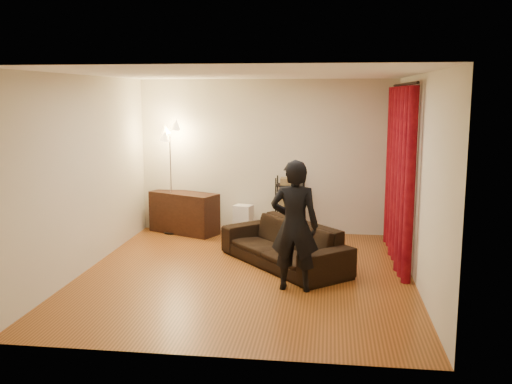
# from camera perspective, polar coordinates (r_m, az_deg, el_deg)

# --- Properties ---
(floor) EXTENTS (5.00, 5.00, 0.00)m
(floor) POSITION_cam_1_polar(r_m,az_deg,el_deg) (7.90, -1.01, -8.24)
(floor) COLOR brown
(floor) RESTS_ON ground
(ceiling) EXTENTS (5.00, 5.00, 0.00)m
(ceiling) POSITION_cam_1_polar(r_m,az_deg,el_deg) (7.52, -1.07, 11.73)
(ceiling) COLOR white
(ceiling) RESTS_ON ground
(wall_back) EXTENTS (5.00, 0.00, 5.00)m
(wall_back) POSITION_cam_1_polar(r_m,az_deg,el_deg) (10.05, 1.06, 3.53)
(wall_back) COLOR beige
(wall_back) RESTS_ON ground
(wall_front) EXTENTS (5.00, 0.00, 5.00)m
(wall_front) POSITION_cam_1_polar(r_m,az_deg,el_deg) (5.17, -5.13, -2.47)
(wall_front) COLOR beige
(wall_front) RESTS_ON ground
(wall_left) EXTENTS (0.00, 5.00, 5.00)m
(wall_left) POSITION_cam_1_polar(r_m,az_deg,el_deg) (8.23, -16.74, 1.72)
(wall_left) COLOR beige
(wall_left) RESTS_ON ground
(wall_right) EXTENTS (0.00, 5.00, 5.00)m
(wall_right) POSITION_cam_1_polar(r_m,az_deg,el_deg) (7.60, 16.00, 1.12)
(wall_right) COLOR beige
(wall_right) RESTS_ON ground
(curtain_rod) EXTENTS (0.04, 2.65, 0.04)m
(curtain_rod) POSITION_cam_1_polar(r_m,az_deg,el_deg) (8.62, 14.62, 10.38)
(curtain_rod) COLOR black
(curtain_rod) RESTS_ON wall_right
(curtain) EXTENTS (0.22, 2.65, 2.55)m
(curtain) POSITION_cam_1_polar(r_m,az_deg,el_deg) (8.69, 14.12, 1.76)
(curtain) COLOR maroon
(curtain) RESTS_ON ground
(sofa) EXTENTS (2.04, 2.17, 0.63)m
(sofa) POSITION_cam_1_polar(r_m,az_deg,el_deg) (8.23, 2.81, -5.23)
(sofa) COLOR black
(sofa) RESTS_ON ground
(person) EXTENTS (0.64, 0.45, 1.66)m
(person) POSITION_cam_1_polar(r_m,az_deg,el_deg) (7.11, 3.88, -3.37)
(person) COLOR black
(person) RESTS_ON ground
(media_cabinet) EXTENTS (1.33, 0.94, 0.73)m
(media_cabinet) POSITION_cam_1_polar(r_m,az_deg,el_deg) (10.20, -7.19, -2.07)
(media_cabinet) COLOR black
(media_cabinet) RESTS_ON ground
(storage_boxes) EXTENTS (0.36, 0.32, 0.52)m
(storage_boxes) POSITION_cam_1_polar(r_m,az_deg,el_deg) (10.08, -1.33, -2.75)
(storage_boxes) COLOR silver
(storage_boxes) RESTS_ON ground
(wire_shelf) EXTENTS (0.48, 0.34, 1.03)m
(wire_shelf) POSITION_cam_1_polar(r_m,az_deg,el_deg) (9.92, 3.42, -1.44)
(wire_shelf) COLOR black
(wire_shelf) RESTS_ON ground
(floor_lamp) EXTENTS (0.45, 0.45, 1.93)m
(floor_lamp) POSITION_cam_1_polar(r_m,az_deg,el_deg) (10.10, -8.52, 1.25)
(floor_lamp) COLOR silver
(floor_lamp) RESTS_ON ground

